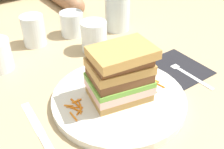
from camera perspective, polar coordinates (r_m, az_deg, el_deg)
name	(u,v)px	position (r m, az deg, el deg)	size (l,w,h in m)	color
ground_plane	(119,102)	(0.60, 1.42, -5.65)	(3.00, 3.00, 0.00)	tan
main_plate	(120,99)	(0.59, 1.71, -5.19)	(0.29, 0.29, 0.02)	white
sandwich	(121,74)	(0.55, 1.88, 0.12)	(0.14, 0.12, 0.12)	tan
carrot_shred_0	(80,104)	(0.57, -6.70, -6.12)	(0.00, 0.00, 0.03)	orange
carrot_shred_1	(75,103)	(0.57, -7.61, -5.90)	(0.00, 0.00, 0.03)	orange
carrot_shred_2	(79,112)	(0.55, -6.88, -7.67)	(0.00, 0.00, 0.02)	orange
carrot_shred_3	(81,109)	(0.56, -6.53, -7.15)	(0.00, 0.00, 0.03)	orange
carrot_shred_4	(76,109)	(0.56, -7.52, -7.20)	(0.00, 0.00, 0.03)	orange
carrot_shred_5	(77,101)	(0.58, -7.33, -5.49)	(0.00, 0.00, 0.02)	orange
carrot_shred_6	(73,116)	(0.55, -8.16, -8.44)	(0.00, 0.00, 0.03)	orange
carrot_shred_7	(75,107)	(0.56, -7.76, -6.77)	(0.00, 0.00, 0.03)	orange
carrot_shred_8	(69,106)	(0.57, -9.00, -6.39)	(0.00, 0.00, 0.02)	orange
carrot_shred_9	(156,81)	(0.64, 9.05, -1.29)	(0.00, 0.00, 0.02)	orange
carrot_shred_10	(154,88)	(0.61, 8.72, -2.75)	(0.00, 0.00, 0.03)	orange
carrot_shred_11	(161,85)	(0.62, 10.05, -2.24)	(0.00, 0.00, 0.02)	orange
carrot_shred_12	(154,83)	(0.63, 8.78, -1.79)	(0.00, 0.00, 0.03)	orange
carrot_shred_13	(150,82)	(0.63, 7.84, -1.58)	(0.00, 0.00, 0.03)	orange
napkin_dark	(177,68)	(0.72, 13.43, 1.37)	(0.13, 0.15, 0.00)	black
fork	(184,71)	(0.71, 14.78, 0.75)	(0.02, 0.17, 0.00)	silver
knife	(42,135)	(0.54, -14.32, -12.10)	(0.03, 0.20, 0.00)	silver
juice_glass	(94,38)	(0.77, -3.74, 7.58)	(0.07, 0.07, 0.08)	white
empty_tumbler_0	(72,24)	(0.86, -8.34, 10.40)	(0.07, 0.07, 0.07)	silver
empty_tumbler_2	(34,30)	(0.82, -15.99, 8.78)	(0.06, 0.06, 0.09)	silver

